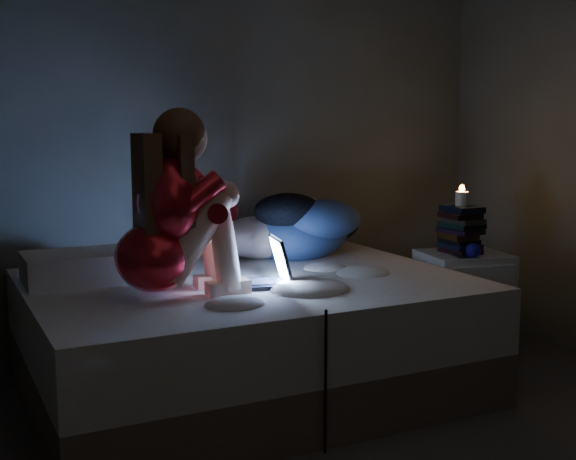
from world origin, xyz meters
TOP-DOWN VIEW (x-y plane):
  - wall_back at (0.00, 1.91)m, footprint 3.60×0.02m
  - bed at (-0.12, 1.10)m, footprint 2.04×1.53m
  - pillow at (-0.87, 1.38)m, footprint 0.49×0.35m
  - woman at (-0.63, 0.92)m, footprint 0.51×0.33m
  - laptop at (-0.18, 0.93)m, footprint 0.38×0.30m
  - clothes_pile at (0.36, 1.53)m, footprint 0.75×0.66m
  - nightstand at (1.17, 1.05)m, footprint 0.51×0.47m
  - book_stack at (1.15, 1.07)m, footprint 0.19×0.25m
  - candle at (1.15, 1.07)m, footprint 0.07×0.07m
  - phone at (1.09, 0.96)m, footprint 0.08×0.15m
  - blue_orb at (1.13, 0.90)m, footprint 0.08×0.08m

SIDE VIEW (x-z plane):
  - bed at x=-0.12m, z-range 0.00..0.56m
  - nightstand at x=1.17m, z-range 0.00..0.59m
  - phone at x=1.09m, z-range 0.59..0.61m
  - pillow at x=-0.87m, z-range 0.56..0.70m
  - blue_orb at x=1.13m, z-range 0.59..0.67m
  - laptop at x=-0.18m, z-range 0.56..0.80m
  - book_stack at x=1.15m, z-range 0.59..0.84m
  - clothes_pile at x=0.36m, z-range 0.56..0.94m
  - candle at x=1.15m, z-range 0.84..0.92m
  - woman at x=-0.63m, z-range 0.56..1.37m
  - wall_back at x=0.00m, z-range 0.00..2.60m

